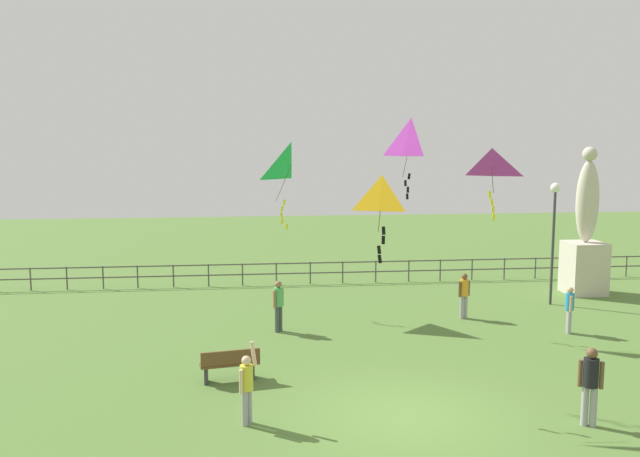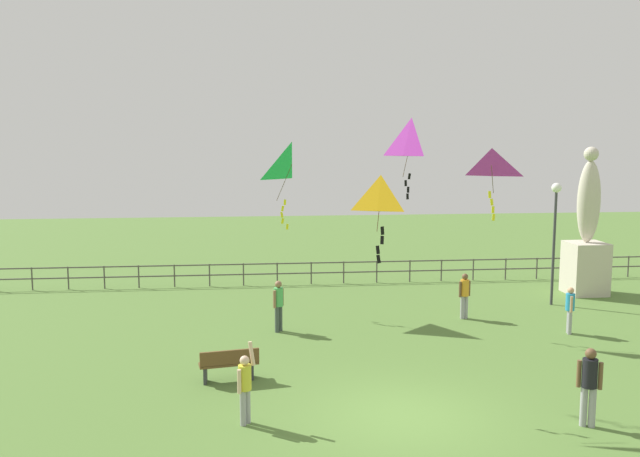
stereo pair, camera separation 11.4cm
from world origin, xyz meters
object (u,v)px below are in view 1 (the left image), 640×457
object	(u,v)px
person_1	(569,307)
kite_4	(291,166)
lamppost	(554,217)
statue_monument	(585,243)
park_bench	(230,364)
person_4	(590,381)
kite_3	(492,167)
person_0	(247,384)
kite_1	(382,198)
kite_2	(411,140)
person_3	(464,293)
person_2	(278,303)

from	to	relation	value
person_1	kite_4	distance (m)	10.26
lamppost	kite_4	distance (m)	9.88
statue_monument	park_bench	distance (m)	16.28
person_4	kite_3	xyz separation A→B (m)	(-0.40, 5.15, 4.35)
person_0	kite_1	bearing A→B (deg)	24.12
kite_3	lamppost	bearing A→B (deg)	49.74
person_4	kite_2	world-z (taller)	kite_2
person_3	person_4	world-z (taller)	person_4
kite_2	kite_3	distance (m)	3.88
kite_4	statue_monument	bearing A→B (deg)	8.01
statue_monument	person_0	distance (m)	17.44
kite_2	statue_monument	bearing A→B (deg)	22.40
person_4	kite_1	bearing A→B (deg)	150.61
person_0	person_4	xyz separation A→B (m)	(7.30, -0.88, 0.09)
kite_3	person_1	bearing A→B (deg)	25.06
kite_3	kite_2	bearing A→B (deg)	112.28
person_1	kite_3	size ratio (longest dim) A/B	0.75
person_2	person_3	world-z (taller)	person_2
kite_1	person_1	bearing A→B (deg)	32.03
lamppost	kite_1	bearing A→B (deg)	-135.23
kite_1	person_0	bearing A→B (deg)	-155.88
person_4	kite_3	size ratio (longest dim) A/B	0.86
statue_monument	person_0	size ratio (longest dim) A/B	3.25
lamppost	person_2	xyz separation A→B (m)	(-10.29, -2.48, -2.35)
person_2	person_1	bearing A→B (deg)	-7.45
lamppost	kite_3	size ratio (longest dim) A/B	2.27
lamppost	person_0	xyz separation A→B (m)	(-11.31, -9.48, -2.40)
statue_monument	lamppost	distance (m)	2.93
lamppost	kite_4	size ratio (longest dim) A/B	1.51
person_4	kite_4	distance (m)	12.49
statue_monument	kite_4	xyz separation A→B (m)	(-11.81, -1.66, 3.17)
park_bench	kite_1	bearing A→B (deg)	-18.76
park_bench	person_4	xyz separation A→B (m)	(7.72, -3.54, 0.53)
person_4	kite_2	distance (m)	10.23
person_2	kite_1	bearing A→B (deg)	-68.72
statue_monument	kite_4	world-z (taller)	kite_4
person_0	kite_1	distance (m)	5.21
person_0	person_1	bearing A→B (deg)	29.68
statue_monument	kite_1	world-z (taller)	statue_monument
person_2	kite_4	bearing A→B (deg)	76.14
person_0	park_bench	bearing A→B (deg)	99.03
person_0	kite_3	distance (m)	9.25
person_3	kite_1	size ratio (longest dim) A/B	0.79
statue_monument	person_2	bearing A→B (deg)	-161.81
lamppost	kite_3	world-z (taller)	kite_3
person_4	park_bench	bearing A→B (deg)	155.37
person_0	kite_4	world-z (taller)	kite_4
lamppost	kite_4	world-z (taller)	kite_4
person_3	kite_4	world-z (taller)	kite_4
kite_1	kite_3	xyz separation A→B (m)	(3.70, 2.83, 0.59)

